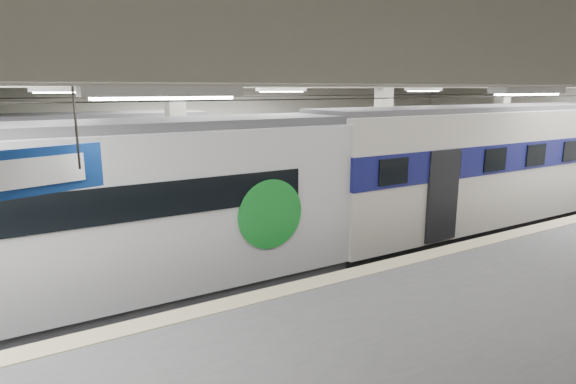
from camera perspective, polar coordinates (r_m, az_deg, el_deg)
station_hall at (r=11.91m, az=8.36°, el=3.67°), size 36.00×24.00×5.75m
modern_emu at (r=11.62m, az=-14.89°, el=-2.52°), size 13.22×2.73×4.29m
older_rer at (r=18.00m, az=21.33°, el=2.81°), size 13.33×2.94×4.40m
wayfinding_sign at (r=5.14m, az=-30.55°, el=1.84°), size 1.79×0.61×1.23m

